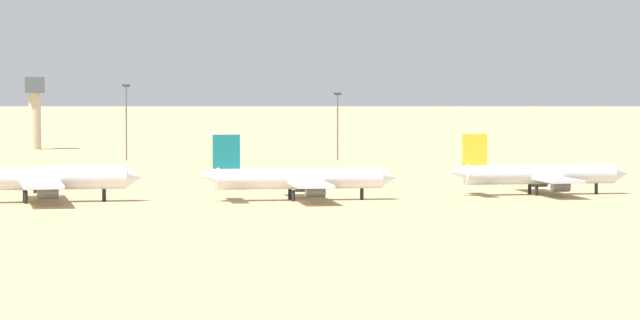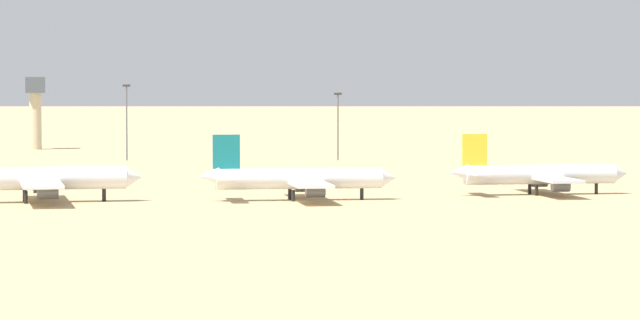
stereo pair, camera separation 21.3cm
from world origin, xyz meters
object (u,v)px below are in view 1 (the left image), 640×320
parked_jet_white_1 (32,179)px  control_tower (35,106)px  light_pole_east (338,121)px  parked_jet_yellow_3 (538,175)px  parked_jet_teal_2 (297,179)px  light_pole_mid (126,117)px

parked_jet_white_1 → control_tower: control_tower is taller
control_tower → light_pole_east: control_tower is taller
parked_jet_yellow_3 → control_tower: control_tower is taller
parked_jet_teal_2 → control_tower: (-40.09, 191.01, 8.05)m
parked_jet_yellow_3 → control_tower: size_ratio=1.64×
parked_jet_teal_2 → control_tower: size_ratio=1.69×
parked_jet_white_1 → parked_jet_teal_2: parked_jet_white_1 is taller
light_pole_east → parked_jet_teal_2: bearing=-103.2°
parked_jet_white_1 → parked_jet_yellow_3: bearing=0.2°
parked_jet_white_1 → parked_jet_teal_2: (42.47, -2.70, -0.29)m
parked_jet_teal_2 → light_pole_east: bearing=77.8°
parked_jet_yellow_3 → control_tower: 202.77m
parked_jet_white_1 → light_pole_mid: light_pole_mid is taller
parked_jet_teal_2 → light_pole_mid: size_ratio=1.84×
parked_jet_teal_2 → light_pole_east: 126.32m
control_tower → light_pole_east: 97.02m
parked_jet_white_1 → parked_jet_yellow_3: (84.72, 3.18, -0.41)m
parked_jet_yellow_3 → light_pole_east: 117.85m
parked_jet_teal_2 → parked_jet_white_1: bearing=177.4°
parked_jet_white_1 → parked_jet_yellow_3: size_ratio=1.12×
control_tower → light_pole_mid: size_ratio=1.08×
parked_jet_white_1 → parked_jet_teal_2: 42.56m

